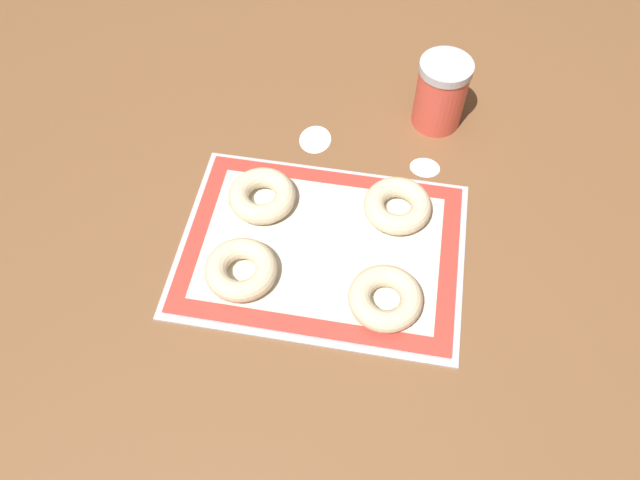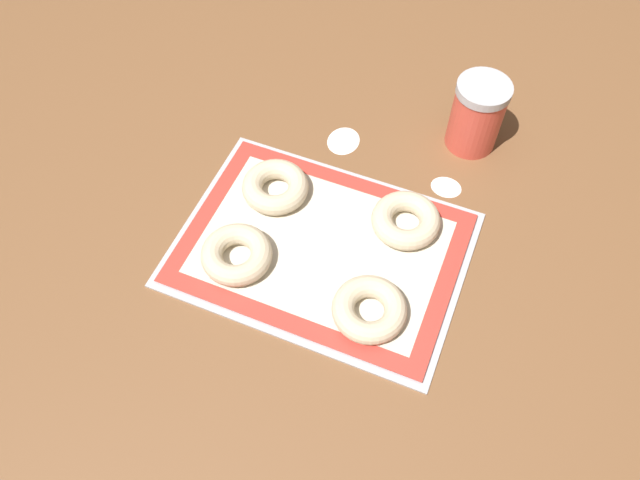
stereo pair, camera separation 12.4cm
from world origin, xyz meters
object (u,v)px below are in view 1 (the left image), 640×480
baking_tray (320,248)px  bagel_back_right (397,206)px  bagel_front_left (241,270)px  bagel_front_right (385,298)px  flour_canister (441,93)px  bagel_back_left (262,196)px

baking_tray → bagel_back_right: bearing=37.8°
baking_tray → bagel_front_left: size_ratio=4.08×
baking_tray → bagel_front_left: bagel_front_left is taller
bagel_back_right → bagel_front_left: bearing=-144.0°
bagel_front_right → flour_canister: bearing=83.1°
bagel_front_right → bagel_back_left: same height
bagel_front_left → bagel_front_right: size_ratio=1.00×
bagel_front_left → bagel_front_right: bearing=-2.9°
bagel_front_left → bagel_front_right: same height
flour_canister → bagel_front_left: bearing=-124.7°
bagel_back_left → bagel_back_right: (0.24, 0.02, 0.00)m
flour_canister → baking_tray: bearing=-117.0°
bagel_back_right → flour_canister: 0.25m
baking_tray → bagel_front_right: size_ratio=4.08×
bagel_back_left → flour_canister: 0.39m
baking_tray → bagel_back_right: 0.15m
baking_tray → bagel_back_right: size_ratio=4.08×
flour_canister → bagel_front_right: bearing=-96.9°
baking_tray → bagel_front_right: bagel_front_right is taller
bagel_front_left → bagel_back_left: bearing=89.9°
bagel_front_left → flour_canister: bearing=55.3°
bagel_front_right → bagel_back_left: 0.29m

